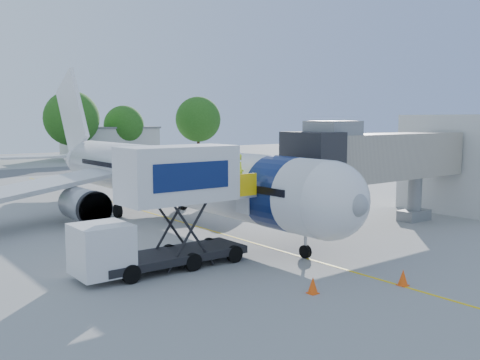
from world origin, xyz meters
TOP-DOWN VIEW (x-y plane):
  - ground at (0.00, 0.00)m, footprint 160.00×160.00m
  - guidance_line at (0.00, 0.00)m, footprint 0.15×70.00m
  - taxiway_strip at (0.00, 42.00)m, footprint 120.00×10.00m
  - aircraft at (0.00, 4.12)m, footprint 34.17×37.73m
  - jet_bridge at (7.99, -7.00)m, footprint 13.90×3.20m
  - terminal_stub at (18.50, -7.00)m, footprint 5.00×8.00m
  - catering_hiloader at (-6.26, -7.00)m, footprint 8.64×2.44m
  - ground_tug at (0.03, -17.16)m, footprint 3.97×2.49m
  - safety_cone_a at (0.09, -14.99)m, footprint 0.42×0.42m
  - safety_cone_b at (-3.51, -13.48)m, footprint 0.42×0.42m
  - outbuilding_right at (22.00, 62.00)m, footprint 16.40×7.40m
  - tree_e at (13.08, 56.61)m, footprint 8.74×8.74m
  - tree_f at (24.05, 60.81)m, footprint 7.11×7.11m
  - tree_g at (37.76, 57.59)m, footprint 8.53×8.53m

SIDE VIEW (x-z plane):
  - ground at x=0.00m, z-range 0.00..0.00m
  - taxiway_strip at x=0.00m, z-range 0.00..0.01m
  - guidance_line at x=0.00m, z-range 0.00..0.01m
  - safety_cone_b at x=-3.51m, z-range -0.01..0.65m
  - safety_cone_a at x=0.09m, z-range -0.01..0.65m
  - ground_tug at x=0.03m, z-range 0.04..1.52m
  - outbuilding_right at x=22.00m, z-range 0.01..5.31m
  - catering_hiloader at x=-6.26m, z-range 0.01..5.51m
  - aircraft at x=0.00m, z-range -2.73..8.62m
  - terminal_stub at x=18.50m, z-range 0.00..7.00m
  - jet_bridge at x=7.99m, z-range 1.04..7.64m
  - tree_f at x=24.05m, z-range 0.97..10.03m
  - tree_g at x=37.76m, z-range 1.16..12.04m
  - tree_e at x=13.08m, z-range 1.19..12.34m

